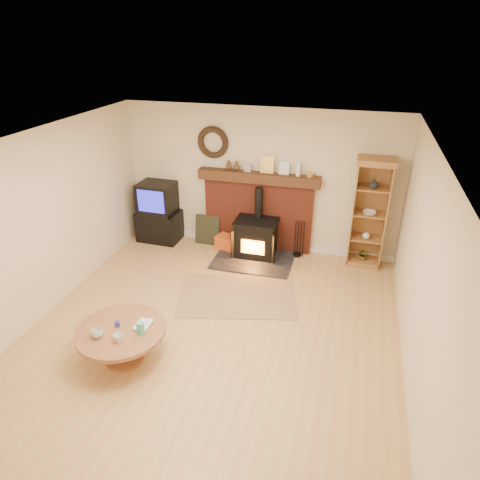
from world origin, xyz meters
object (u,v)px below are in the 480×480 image
(wood_stove, at_px, (256,240))
(curio_cabinet, at_px, (369,213))
(coffee_table, at_px, (121,335))
(tv_unit, at_px, (158,213))

(wood_stove, bearing_deg, curio_cabinet, 8.47)
(coffee_table, bearing_deg, tv_unit, 107.33)
(wood_stove, relative_size, coffee_table, 1.27)
(curio_cabinet, height_order, coffee_table, curio_cabinet)
(tv_unit, bearing_deg, curio_cabinet, 1.27)
(coffee_table, bearing_deg, wood_stove, 72.56)
(wood_stove, height_order, tv_unit, wood_stove)
(wood_stove, xyz_separation_m, tv_unit, (-1.99, 0.20, 0.21))
(curio_cabinet, bearing_deg, tv_unit, -178.73)
(wood_stove, height_order, curio_cabinet, curio_cabinet)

